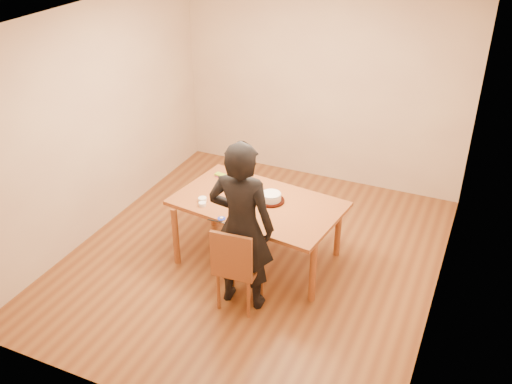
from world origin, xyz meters
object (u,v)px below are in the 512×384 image
at_px(dining_table, 258,204).
at_px(person, 241,227).
at_px(cake_plate, 271,201).
at_px(dining_chair, 240,267).
at_px(cake, 271,197).

relative_size(dining_table, person, 0.99).
xyz_separation_m(cake_plate, person, (0.02, -0.79, 0.14)).
distance_m(dining_table, dining_chair, 0.84).
bearing_deg(cake, dining_table, -153.35).
relative_size(dining_chair, cake, 1.77).
height_order(cake_plate, cake, cake).
xyz_separation_m(dining_chair, cake, (-0.02, 0.84, 0.36)).
bearing_deg(dining_chair, person, 85.58).
bearing_deg(dining_chair, dining_table, 96.53).
relative_size(dining_chair, cake_plate, 1.33).
distance_m(dining_table, person, 0.76).
distance_m(dining_chair, person, 0.45).
distance_m(cake_plate, person, 0.81).
bearing_deg(person, cake_plate, -93.59).
height_order(dining_chair, cake, cake).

